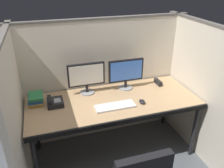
# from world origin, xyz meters

# --- Properties ---
(ground_plane) EXTENTS (8.00, 8.00, 0.00)m
(ground_plane) POSITION_xyz_m (0.00, 0.00, 0.00)
(ground_plane) COLOR #4C5156
(cubicle_partition_rear) EXTENTS (2.21, 0.06, 1.57)m
(cubicle_partition_rear) POSITION_xyz_m (0.00, 0.74, 0.79)
(cubicle_partition_rear) COLOR beige
(cubicle_partition_rear) RESTS_ON ground
(cubicle_partition_left) EXTENTS (0.06, 1.41, 1.57)m
(cubicle_partition_left) POSITION_xyz_m (-0.99, 0.20, 0.79)
(cubicle_partition_left) COLOR beige
(cubicle_partition_left) RESTS_ON ground
(cubicle_partition_right) EXTENTS (0.06, 1.41, 1.57)m
(cubicle_partition_right) POSITION_xyz_m (0.99, 0.20, 0.79)
(cubicle_partition_right) COLOR beige
(cubicle_partition_right) RESTS_ON ground
(desk) EXTENTS (1.90, 0.80, 0.74)m
(desk) POSITION_xyz_m (0.00, 0.29, 0.69)
(desk) COLOR tan
(desk) RESTS_ON ground
(monitor_left) EXTENTS (0.43, 0.17, 0.37)m
(monitor_left) POSITION_xyz_m (-0.24, 0.56, 0.96)
(monitor_left) COLOR gray
(monitor_left) RESTS_ON desk
(monitor_right) EXTENTS (0.43, 0.17, 0.37)m
(monitor_right) POSITION_xyz_m (0.23, 0.53, 0.96)
(monitor_right) COLOR gray
(monitor_right) RESTS_ON desk
(keyboard_main) EXTENTS (0.43, 0.15, 0.02)m
(keyboard_main) POSITION_xyz_m (-0.03, 0.16, 0.75)
(keyboard_main) COLOR silver
(keyboard_main) RESTS_ON desk
(computer_mouse) EXTENTS (0.06, 0.10, 0.04)m
(computer_mouse) POSITION_xyz_m (0.28, 0.15, 0.76)
(computer_mouse) COLOR black
(computer_mouse) RESTS_ON desk
(red_stapler) EXTENTS (0.04, 0.15, 0.06)m
(red_stapler) POSITION_xyz_m (0.67, 0.51, 0.77)
(red_stapler) COLOR black
(red_stapler) RESTS_ON desk
(desk_phone) EXTENTS (0.17, 0.19, 0.09)m
(desk_phone) POSITION_xyz_m (-0.64, 0.40, 0.77)
(desk_phone) COLOR black
(desk_phone) RESTS_ON desk
(book_stack) EXTENTS (0.16, 0.23, 0.10)m
(book_stack) POSITION_xyz_m (-0.83, 0.50, 0.79)
(book_stack) COLOR olive
(book_stack) RESTS_ON desk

